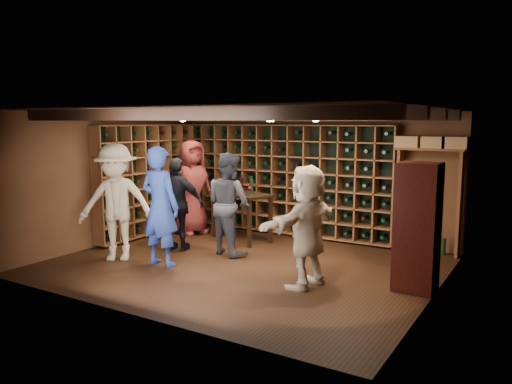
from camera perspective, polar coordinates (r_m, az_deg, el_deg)
The scene contains 13 objects.
ground at distance 8.27m, azimuth -1.50°, elevation -8.28°, with size 6.00×6.00×0.00m, color black.
room_shell at distance 7.98m, azimuth -1.36°, elevation 8.74°, with size 6.00×6.00×6.00m.
wine_rack_back at distance 10.28m, azimuth 3.04°, elevation 1.48°, with size 4.65×0.30×2.20m.
wine_rack_left at distance 10.41m, azimuth -12.24°, elevation 1.40°, with size 0.30×2.65×2.20m.
crate_shelf at distance 9.22m, azimuth 19.34°, elevation 2.90°, with size 1.20×0.32×2.07m.
display_cabinet at distance 7.20m, azimuth 17.91°, elevation -4.11°, with size 0.55×0.50×1.75m.
man_blue_shirt at distance 8.16m, azimuth -10.92°, elevation -1.65°, with size 0.71×0.46×1.94m, color navy.
man_grey_suit at distance 8.76m, azimuth -3.14°, elevation -1.34°, with size 0.87×0.68×1.79m, color black.
guest_red_floral at distance 10.41m, azimuth -7.30°, elevation 0.56°, with size 0.96×0.62×1.96m, color maroon.
guest_woman_black at distance 9.10m, azimuth -8.96°, elevation -1.41°, with size 0.99×0.41×1.69m, color black.
guest_khaki at distance 8.68m, azimuth -15.67°, elevation -1.15°, with size 1.27×0.73×1.96m, color gray.
guest_beige at distance 7.05m, azimuth 5.84°, elevation -3.90°, with size 1.61×0.51×1.74m, color tan.
tasting_table at distance 9.77m, azimuth -1.74°, elevation -0.77°, with size 1.39×0.99×1.23m.
Camera 1 is at (4.30, -6.67, 2.33)m, focal length 35.00 mm.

